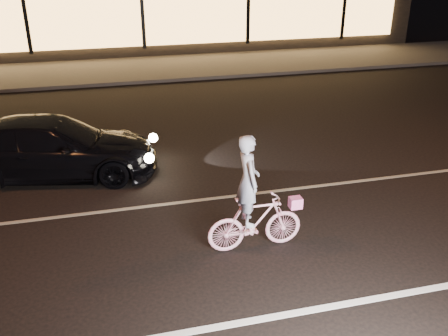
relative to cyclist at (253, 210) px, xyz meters
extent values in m
plane|color=black|center=(-0.18, -0.17, -0.71)|extent=(90.00, 90.00, 0.00)
cube|color=silver|center=(-0.18, -1.67, -0.70)|extent=(60.00, 0.12, 0.01)
cube|color=gray|center=(-0.18, 1.83, -0.70)|extent=(60.00, 0.10, 0.01)
cube|color=#383533|center=(-0.18, 12.83, -0.65)|extent=(30.00, 4.00, 0.12)
cube|color=black|center=(-0.18, 18.83, 1.29)|extent=(25.00, 8.00, 4.00)
cube|color=#F3AB55|center=(-0.18, 14.73, 0.89)|extent=(23.00, 0.15, 2.00)
cube|color=black|center=(-4.68, 14.65, 0.89)|extent=(0.15, 0.08, 2.20)
cube|color=black|center=(-0.18, 14.65, 0.89)|extent=(0.15, 0.08, 2.20)
cube|color=black|center=(4.32, 14.65, 0.89)|extent=(0.15, 0.08, 2.20)
cube|color=black|center=(8.82, 14.65, 0.89)|extent=(0.15, 0.08, 2.20)
imported|color=#F85183|center=(0.04, 0.00, -0.23)|extent=(1.58, 0.45, 0.95)
imported|color=white|center=(-0.10, 0.00, 0.54)|extent=(0.36, 0.54, 1.49)
cube|color=#FF49AE|center=(0.72, 0.00, 0.03)|extent=(0.20, 0.16, 0.18)
imported|color=black|center=(-3.26, 3.76, -0.08)|extent=(4.58, 2.54, 1.26)
sphere|color=#FFF2BF|center=(-1.13, 3.94, -0.13)|extent=(0.21, 0.21, 0.21)
sphere|color=#FFF2BF|center=(-1.34, 2.81, -0.13)|extent=(0.21, 0.21, 0.21)
camera|label=1|loc=(-2.17, -6.62, 3.91)|focal=40.00mm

